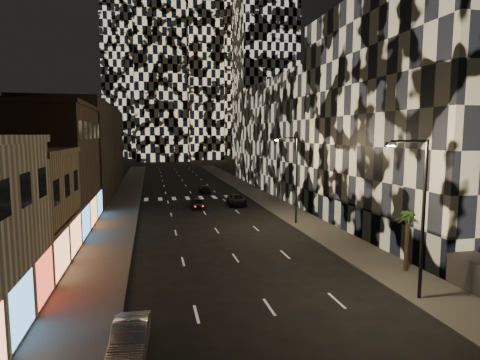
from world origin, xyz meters
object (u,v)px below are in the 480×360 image
car_silver_parked (130,338)px  car_dark_midlane (197,203)px  streetlight_near (420,208)px  palm_tree (408,222)px  streetlight_far (294,174)px  car_dark_rightlane (237,200)px  car_dark_oncoming (205,189)px

car_silver_parked → car_dark_midlane: (6.70, 33.60, -0.05)m
streetlight_near → palm_tree: size_ratio=2.18×
streetlight_far → car_dark_rightlane: streetlight_far is taller
car_dark_oncoming → car_dark_midlane: bearing=78.7°
car_dark_midlane → car_dark_rightlane: bearing=11.7°
car_silver_parked → car_dark_rightlane: 36.89m
palm_tree → streetlight_far: bearing=98.5°
car_dark_oncoming → palm_tree: palm_tree is taller
streetlight_near → car_dark_rightlane: size_ratio=1.82×
car_dark_rightlane → palm_tree: bearing=-72.7°
streetlight_near → car_dark_rightlane: streetlight_near is taller
streetlight_far → car_silver_parked: 27.52m
car_dark_midlane → palm_tree: (11.19, -27.10, 2.91)m
streetlight_far → car_dark_midlane: bearing=127.9°
car_silver_parked → car_dark_midlane: bearing=82.8°
car_dark_midlane → car_dark_oncoming: size_ratio=0.92×
streetlight_far → car_dark_oncoming: streetlight_far is taller
streetlight_near → car_dark_midlane: 32.95m
car_dark_midlane → streetlight_far: bearing=-53.4°
streetlight_far → car_dark_oncoming: size_ratio=2.19×
streetlight_near → car_dark_oncoming: bearing=97.8°
streetlight_far → car_dark_oncoming: 26.21m
streetlight_far → car_dark_rightlane: size_ratio=1.82×
streetlight_far → car_dark_rightlane: (-3.44, 12.63, -4.66)m
car_dark_midlane → palm_tree: 29.46m
streetlight_near → streetlight_far: bearing=90.0°
car_silver_parked → car_dark_midlane: 34.26m
car_dark_rightlane → car_dark_oncoming: bearing=108.0°
streetlight_near → car_dark_midlane: streetlight_near is taller
car_dark_oncoming → palm_tree: size_ratio=1.00×
car_silver_parked → car_dark_oncoming: bearing=82.8°
car_silver_parked → palm_tree: 19.25m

